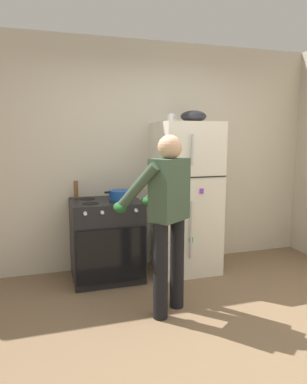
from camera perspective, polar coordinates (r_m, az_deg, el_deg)
The scene contains 9 objects.
ground at distance 2.97m, azimuth 10.49°, elevation -23.39°, with size 8.00×8.00×0.00m, color brown.
kitchen_wall_back at distance 4.33m, azimuth -1.06°, elevation 5.88°, with size 6.00×0.10×2.70m, color beige.
refrigerator at distance 4.15m, azimuth 5.27°, elevation -0.91°, with size 0.68×0.72×1.75m.
stove_range at distance 3.98m, azimuth -7.65°, elevation -7.74°, with size 0.76×0.67×0.90m.
person_cook at distance 3.08m, azimuth 2.03°, elevation -2.75°, with size 0.67×0.72×1.60m.
red_pot at distance 3.86m, azimuth -5.36°, elevation -0.51°, with size 0.35×0.25×0.11m.
coffee_mug at distance 4.08m, azimuth 2.82°, elevation 11.95°, with size 0.11×0.08×0.10m.
pepper_mill at distance 4.03m, azimuth -12.52°, elevation 0.38°, with size 0.05×0.05×0.20m, color brown.
mixing_bowl at distance 4.13m, azimuth 6.51°, elevation 12.13°, with size 0.30×0.30×0.13m, color black.
Camera 1 is at (-1.20, -2.21, 1.58)m, focal length 32.75 mm.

